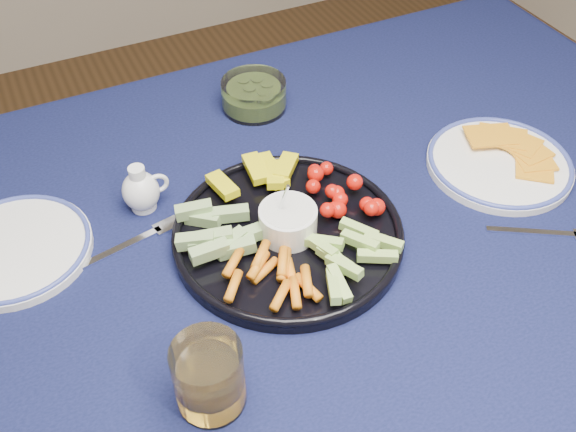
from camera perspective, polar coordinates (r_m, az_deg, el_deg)
name	(u,v)px	position (r m, az deg, el deg)	size (l,w,h in m)	color
dining_table	(269,299)	(0.98, -1.71, -7.39)	(1.67, 1.07, 0.75)	#4B2D19
crudite_platter	(286,231)	(0.93, -0.15, -1.32)	(0.34, 0.34, 0.11)	black
creamer_pitcher	(141,190)	(1.00, -12.90, 2.23)	(0.07, 0.06, 0.08)	white
pickle_bowl	(254,96)	(1.19, -3.05, 10.62)	(0.12, 0.12, 0.05)	white
cheese_plate	(500,161)	(1.11, 18.31, 4.65)	(0.24, 0.24, 0.03)	white
juice_tumbler	(209,379)	(0.76, -7.00, -14.21)	(0.08, 0.08, 0.10)	white
fork_left	(133,242)	(0.97, -13.64, -2.29)	(0.18, 0.05, 0.00)	silver
fork_right	(551,233)	(1.03, 22.34, -1.43)	(0.15, 0.10, 0.00)	silver
side_plate_extra	(15,249)	(1.00, -23.10, -2.68)	(0.22, 0.22, 0.02)	white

